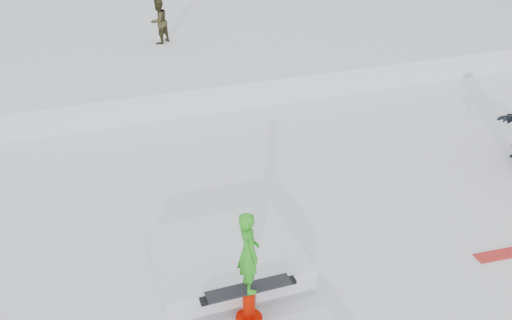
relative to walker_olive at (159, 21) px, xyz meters
name	(u,v)px	position (x,y,z in m)	size (l,w,h in m)	color
ground	(266,264)	(-0.37, -11.74, -1.57)	(120.00, 120.00, 0.00)	white
snow_midrise	(132,24)	(-0.37, 4.26, -1.17)	(50.00, 18.00, 0.80)	white
walker_olive	(159,21)	(0.00, 0.00, 0.00)	(0.74, 0.58, 1.53)	#353119
loose_board_red	(509,253)	(4.13, -12.99, -1.55)	(1.40, 0.28, 0.03)	red
jib_rail_feature	(238,283)	(-1.14, -12.40, -1.26)	(2.60, 4.40, 2.11)	white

